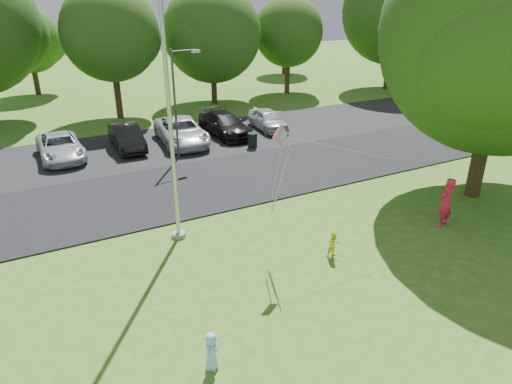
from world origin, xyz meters
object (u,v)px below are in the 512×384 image
woman (446,202)px  child_yellow (334,244)px  big_tree (504,39)px  trash_can (253,141)px  street_lamp (178,95)px  kite (284,149)px  child_blue (211,351)px  flagpole (170,123)px

woman → child_yellow: woman is taller
big_tree → woman: big_tree is taller
woman → trash_can: bearing=-90.7°
street_lamp → child_yellow: street_lamp is taller
child_yellow → kite: (-1.46, 0.88, 3.24)m
child_blue → child_yellow: bearing=-20.4°
flagpole → trash_can: flagpole is taller
street_lamp → trash_can: street_lamp is taller
street_lamp → kite: size_ratio=0.81×
big_tree → kite: (-9.69, -0.33, -2.70)m
woman → child_yellow: bearing=-12.2°
street_lamp → woman: 13.38m
big_tree → kite: 10.07m
flagpole → street_lamp: bearing=69.7°
flagpole → trash_can: size_ratio=11.43×
street_lamp → child_yellow: bearing=-91.5°
trash_can → kite: bearing=-112.5°
trash_can → big_tree: bearing=-62.2°
child_yellow → kite: kite is taller
child_blue → kite: bearing=-4.8°
trash_can → big_tree: big_tree is taller
child_yellow → woman: bearing=-5.5°
big_tree → kite: size_ratio=1.65×
flagpole → child_yellow: 6.62m
child_yellow → trash_can: bearing=71.5°
flagpole → big_tree: 12.74m
street_lamp → kite: bearing=-98.9°
street_lamp → woman: street_lamp is taller
street_lamp → child_yellow: 11.98m
woman → child_yellow: size_ratio=2.06×
flagpole → child_yellow: (4.07, -3.67, -3.70)m
trash_can → woman: (2.06, -11.46, 0.51)m
street_lamp → child_blue: size_ratio=5.60×
flagpole → woman: size_ratio=5.24×
big_tree → street_lamp: bearing=132.1°
flagpole → woman: 10.28m
kite → woman: bearing=-28.8°
trash_can → child_yellow: 11.70m
street_lamp → big_tree: 14.31m
woman → child_blue: woman is taller
child_yellow → child_blue: size_ratio=0.93×
flagpole → trash_can: bearing=47.9°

